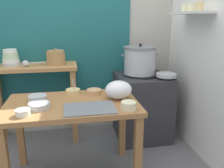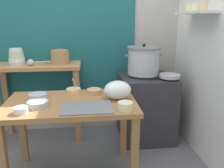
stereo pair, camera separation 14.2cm
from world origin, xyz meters
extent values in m
cube|color=#B2ADA3|center=(0.10, 1.10, 1.30)|extent=(4.40, 0.10, 2.60)
cube|color=#1E6066|center=(-0.15, 1.04, 1.35)|extent=(1.90, 0.02, 2.10)
cube|color=white|center=(1.40, 0.20, 1.30)|extent=(0.10, 3.20, 2.60)
cube|color=silver|center=(1.25, 0.40, 1.45)|extent=(0.20, 0.56, 0.02)
cylinder|color=#E5C684|center=(1.25, 0.24, 1.50)|extent=(0.07, 0.07, 0.08)
cylinder|color=beige|center=(1.25, 0.41, 1.50)|extent=(0.09, 0.09, 0.07)
cylinder|color=beige|center=(1.25, 0.53, 1.50)|extent=(0.08, 0.08, 0.07)
cube|color=#9E6B3D|center=(0.06, 0.05, 0.70)|extent=(1.10, 0.66, 0.04)
cube|color=#9E6B3D|center=(0.56, -0.23, 0.34)|extent=(0.06, 0.06, 0.68)
cube|color=#9E6B3D|center=(-0.44, 0.33, 0.34)|extent=(0.06, 0.06, 0.68)
cube|color=#9E6B3D|center=(0.56, 0.33, 0.34)|extent=(0.06, 0.06, 0.68)
cube|color=#B27F4C|center=(-0.35, 0.83, 0.88)|extent=(0.96, 0.40, 0.04)
cube|color=#B27F4C|center=(0.08, 0.68, 0.43)|extent=(0.06, 0.06, 0.86)
cube|color=#B27F4C|center=(-0.78, 0.98, 0.43)|extent=(0.06, 0.06, 0.86)
cube|color=#B27F4C|center=(0.08, 0.98, 0.43)|extent=(0.06, 0.06, 0.86)
cube|color=#2D2D33|center=(0.89, 0.70, 0.38)|extent=(0.60, 0.60, 0.76)
cylinder|color=black|center=(0.89, 0.70, 0.77)|extent=(0.36, 0.36, 0.02)
cylinder|color=black|center=(0.77, 0.40, 0.45)|extent=(0.04, 0.02, 0.04)
cylinder|color=#B7BABF|center=(0.85, 0.72, 0.93)|extent=(0.35, 0.35, 0.29)
cylinder|color=slate|center=(0.85, 0.72, 1.08)|extent=(0.38, 0.38, 0.02)
sphere|color=black|center=(0.85, 0.72, 1.11)|extent=(0.04, 0.04, 0.04)
cube|color=slate|center=(0.65, 0.72, 1.00)|extent=(0.04, 0.02, 0.02)
cube|color=slate|center=(1.04, 0.72, 1.00)|extent=(0.04, 0.02, 0.02)
cylinder|color=#A37A4C|center=(-0.09, 0.83, 0.97)|extent=(0.20, 0.20, 0.14)
cylinder|color=#A37A4C|center=(-0.09, 0.83, 1.05)|extent=(0.19, 0.19, 0.02)
sphere|color=#A37A4C|center=(-0.09, 0.83, 1.07)|extent=(0.02, 0.02, 0.02)
cylinder|color=#B7BABF|center=(-0.57, 0.85, 0.92)|extent=(0.18, 0.18, 0.03)
cylinder|color=silver|center=(-0.57, 0.85, 0.95)|extent=(0.17, 0.17, 0.04)
cylinder|color=#B7D1AD|center=(-0.57, 0.85, 0.99)|extent=(0.16, 0.16, 0.03)
cylinder|color=#B7D1AD|center=(-0.57, 0.85, 1.03)|extent=(0.15, 0.15, 0.04)
cylinder|color=silver|center=(-0.57, 0.85, 1.06)|extent=(0.14, 0.14, 0.03)
sphere|color=#B7BABF|center=(-0.41, 0.76, 0.94)|extent=(0.07, 0.07, 0.07)
cylinder|color=#B7BABF|center=(-0.26, 0.80, 0.94)|extent=(0.23, 0.08, 0.01)
cube|color=slate|center=(0.19, -0.12, 0.72)|extent=(0.40, 0.28, 0.01)
ellipsoid|color=white|center=(0.46, 0.08, 0.80)|extent=(0.23, 0.20, 0.16)
cylinder|color=#B7BABF|center=(1.09, 0.53, 0.80)|extent=(0.22, 0.22, 0.04)
cylinder|color=#B7BABF|center=(-0.22, 0.14, 0.75)|extent=(0.16, 0.16, 0.05)
cylinder|color=#BFB28C|center=(-0.22, 0.14, 0.77)|extent=(0.13, 0.13, 0.01)
cylinder|color=#E5C684|center=(0.07, 0.29, 0.74)|extent=(0.13, 0.13, 0.04)
cylinder|color=#BFB28C|center=(0.07, 0.29, 0.76)|extent=(0.11, 0.11, 0.01)
cylinder|color=#B7BABF|center=(0.09, 0.28, 0.80)|extent=(0.05, 0.08, 0.15)
cylinder|color=beige|center=(0.49, -0.18, 0.75)|extent=(0.12, 0.12, 0.06)
cylinder|color=#BFB28C|center=(0.49, -0.18, 0.78)|extent=(0.10, 0.10, 0.01)
cylinder|color=tan|center=(0.27, 0.25, 0.74)|extent=(0.13, 0.13, 0.04)
cylinder|color=#337238|center=(0.27, 0.25, 0.76)|extent=(0.11, 0.11, 0.01)
cylinder|color=silver|center=(-0.29, -0.16, 0.74)|extent=(0.11, 0.11, 0.05)
cylinder|color=#BFB28C|center=(-0.29, -0.16, 0.76)|extent=(0.09, 0.09, 0.01)
cylinder|color=#B7BABF|center=(-0.19, -0.03, 0.74)|extent=(0.17, 0.17, 0.05)
cylinder|color=brown|center=(-0.19, -0.03, 0.76)|extent=(0.14, 0.14, 0.01)
camera|label=1|loc=(0.06, -1.80, 1.39)|focal=37.22mm
camera|label=2|loc=(0.20, -1.82, 1.39)|focal=37.22mm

